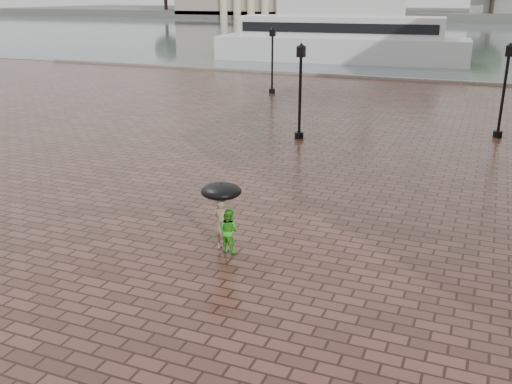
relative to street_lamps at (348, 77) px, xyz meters
The scene contains 9 objects.
ground 16.29m from the street_lamps, 71.94° to the right, with size 300.00×300.00×0.00m, color #3C231B.
harbour_water 76.86m from the street_lamps, 86.27° to the left, with size 240.00×240.00×0.00m, color #485458.
quay_edge 17.56m from the street_lamps, 73.30° to the left, with size 80.00×0.60×0.30m, color slate.
far_shore 144.76m from the street_lamps, 88.02° to the left, with size 300.00×60.00×2.00m, color #4C4C47.
street_lamps is the anchor object (origin of this frame).
adult_pedestrian 18.44m from the street_lamps, 86.63° to the right, with size 0.55×0.36×1.52m, color gray.
child_pedestrian 18.49m from the street_lamps, 85.98° to the right, with size 0.60×0.47×1.23m, color green.
ferry_near 28.94m from the street_lamps, 105.21° to the left, with size 25.92×8.08×8.37m.
umbrella 18.39m from the street_lamps, 86.63° to the right, with size 1.10×1.10×1.09m.
Camera 1 is at (2.44, -15.99, 6.75)m, focal length 40.00 mm.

